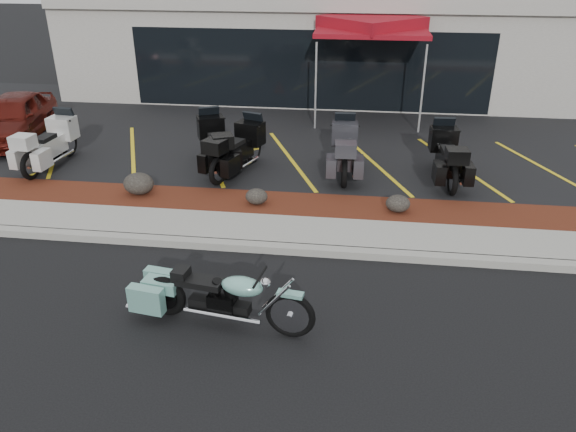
# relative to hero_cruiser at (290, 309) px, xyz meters

# --- Properties ---
(ground) EXTENTS (90.00, 90.00, 0.00)m
(ground) POSITION_rel_hero_cruiser_xyz_m (-0.88, 1.64, -0.51)
(ground) COLOR black
(ground) RESTS_ON ground
(curb) EXTENTS (24.00, 0.25, 0.15)m
(curb) POSITION_rel_hero_cruiser_xyz_m (-0.88, 2.54, -0.44)
(curb) COLOR gray
(curb) RESTS_ON ground
(sidewalk) EXTENTS (24.00, 1.20, 0.15)m
(sidewalk) POSITION_rel_hero_cruiser_xyz_m (-0.88, 3.24, -0.44)
(sidewalk) COLOR gray
(sidewalk) RESTS_ON ground
(mulch_bed) EXTENTS (24.00, 1.20, 0.16)m
(mulch_bed) POSITION_rel_hero_cruiser_xyz_m (-0.88, 4.44, -0.43)
(mulch_bed) COLOR #3E100E
(mulch_bed) RESTS_ON ground
(upper_lot) EXTENTS (26.00, 9.60, 0.15)m
(upper_lot) POSITION_rel_hero_cruiser_xyz_m (-0.88, 9.84, -0.44)
(upper_lot) COLOR black
(upper_lot) RESTS_ON ground
(dealership_building) EXTENTS (18.00, 8.16, 4.00)m
(dealership_building) POSITION_rel_hero_cruiser_xyz_m (-0.88, 16.11, 1.49)
(dealership_building) COLOR #9A968B
(dealership_building) RESTS_ON ground
(boulder_left) EXTENTS (0.70, 0.59, 0.50)m
(boulder_left) POSITION_rel_hero_cruiser_xyz_m (-4.05, 4.52, -0.10)
(boulder_left) COLOR black
(boulder_left) RESTS_ON mulch_bed
(boulder_mid) EXTENTS (0.49, 0.41, 0.35)m
(boulder_mid) POSITION_rel_hero_cruiser_xyz_m (-1.28, 4.32, -0.18)
(boulder_mid) COLOR black
(boulder_mid) RESTS_ON mulch_bed
(boulder_right) EXTENTS (0.52, 0.43, 0.37)m
(boulder_right) POSITION_rel_hero_cruiser_xyz_m (1.79, 4.32, -0.17)
(boulder_right) COLOR black
(boulder_right) RESTS_ON mulch_bed
(hero_cruiser) EXTENTS (2.99, 1.17, 1.02)m
(hero_cruiser) POSITION_rel_hero_cruiser_xyz_m (0.00, 0.00, 0.00)
(hero_cruiser) COLOR #71B0A2
(hero_cruiser) RESTS_ON ground
(touring_white) EXTENTS (1.08, 2.38, 1.35)m
(touring_white) POSITION_rel_hero_cruiser_xyz_m (-6.84, 6.73, 0.31)
(touring_white) COLOR silver
(touring_white) RESTS_ON upper_lot
(touring_black_front) EXTENTS (1.78, 2.53, 1.37)m
(touring_black_front) POSITION_rel_hero_cruiser_xyz_m (-3.03, 7.20, 0.32)
(touring_black_front) COLOR black
(touring_black_front) RESTS_ON upper_lot
(touring_black_mid) EXTENTS (1.60, 2.49, 1.35)m
(touring_black_mid) POSITION_rel_hero_cruiser_xyz_m (-1.82, 6.89, 0.31)
(touring_black_mid) COLOR black
(touring_black_mid) RESTS_ON upper_lot
(touring_grey) EXTENTS (0.99, 2.35, 1.35)m
(touring_grey) POSITION_rel_hero_cruiser_xyz_m (0.52, 7.18, 0.31)
(touring_grey) COLOR #313136
(touring_grey) RESTS_ON upper_lot
(touring_black_rear) EXTENTS (1.01, 2.36, 1.35)m
(touring_black_rear) POSITION_rel_hero_cruiser_xyz_m (2.96, 7.06, 0.31)
(touring_black_rear) COLOR black
(touring_black_rear) RESTS_ON upper_lot
(parked_car) EXTENTS (2.20, 4.10, 1.32)m
(parked_car) POSITION_rel_hero_cruiser_xyz_m (-9.05, 7.89, 0.30)
(parked_car) COLOR #4F100B
(parked_car) RESTS_ON upper_lot
(traffic_cone) EXTENTS (0.41, 0.41, 0.51)m
(traffic_cone) POSITION_rel_hero_cruiser_xyz_m (-2.22, 9.77, -0.11)
(traffic_cone) COLOR #F22F08
(traffic_cone) RESTS_ON upper_lot
(popup_canopy) EXTENTS (3.64, 3.64, 3.16)m
(popup_canopy) POSITION_rel_hero_cruiser_xyz_m (1.11, 11.67, 2.51)
(popup_canopy) COLOR silver
(popup_canopy) RESTS_ON upper_lot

